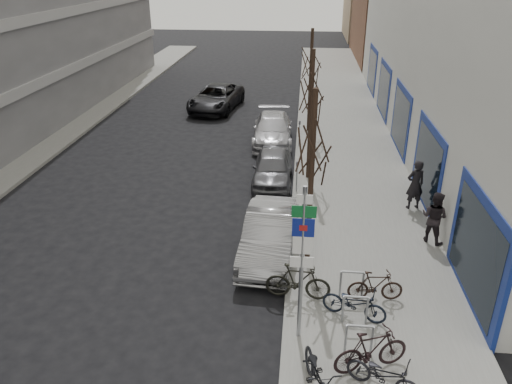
% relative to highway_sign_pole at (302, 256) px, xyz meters
% --- Properties ---
extents(ground, '(120.00, 120.00, 0.00)m').
position_rel_highway_sign_pole_xyz_m(ground, '(-2.40, 0.01, -2.46)').
color(ground, black).
rests_on(ground, ground).
extents(sidewalk_east, '(5.00, 70.00, 0.15)m').
position_rel_highway_sign_pole_xyz_m(sidewalk_east, '(2.10, 10.01, -2.38)').
color(sidewalk_east, slate).
rests_on(sidewalk_east, ground).
extents(sidewalk_west, '(3.00, 70.00, 0.15)m').
position_rel_highway_sign_pole_xyz_m(sidewalk_west, '(-13.40, 10.01, -2.38)').
color(sidewalk_west, slate).
rests_on(sidewalk_west, ground).
extents(brick_building_far, '(12.00, 14.00, 8.00)m').
position_rel_highway_sign_pole_xyz_m(brick_building_far, '(10.60, 40.01, 1.54)').
color(brick_building_far, brown).
rests_on(brick_building_far, ground).
extents(highway_sign_pole, '(0.55, 0.10, 4.20)m').
position_rel_highway_sign_pole_xyz_m(highway_sign_pole, '(0.00, 0.00, 0.00)').
color(highway_sign_pole, gray).
rests_on(highway_sign_pole, ground).
extents(bike_rack, '(0.66, 2.26, 0.83)m').
position_rel_highway_sign_pole_xyz_m(bike_rack, '(1.40, 0.61, -1.80)').
color(bike_rack, gray).
rests_on(bike_rack, sidewalk_east).
extents(tree_near, '(1.80, 1.80, 5.50)m').
position_rel_highway_sign_pole_xyz_m(tree_near, '(0.20, 3.51, 1.65)').
color(tree_near, black).
rests_on(tree_near, ground).
extents(tree_mid, '(1.80, 1.80, 5.50)m').
position_rel_highway_sign_pole_xyz_m(tree_mid, '(0.20, 10.01, 1.65)').
color(tree_mid, black).
rests_on(tree_mid, ground).
extents(tree_far, '(1.80, 1.80, 5.50)m').
position_rel_highway_sign_pole_xyz_m(tree_far, '(0.20, 16.51, 1.65)').
color(tree_far, black).
rests_on(tree_far, ground).
extents(meter_front, '(0.10, 0.08, 1.27)m').
position_rel_highway_sign_pole_xyz_m(meter_front, '(-0.25, 3.01, -1.54)').
color(meter_front, gray).
rests_on(meter_front, sidewalk_east).
extents(meter_mid, '(0.10, 0.08, 1.27)m').
position_rel_highway_sign_pole_xyz_m(meter_mid, '(-0.25, 8.51, -1.54)').
color(meter_mid, gray).
rests_on(meter_mid, sidewalk_east).
extents(meter_back, '(0.10, 0.08, 1.27)m').
position_rel_highway_sign_pole_xyz_m(meter_back, '(-0.25, 14.01, -1.54)').
color(meter_back, gray).
rests_on(meter_back, sidewalk_east).
extents(bike_near_left, '(1.03, 2.02, 1.18)m').
position_rel_highway_sign_pole_xyz_m(bike_near_left, '(0.42, -1.82, -1.72)').
color(bike_near_left, black).
rests_on(bike_near_left, sidewalk_east).
extents(bike_near_right, '(1.89, 1.17, 1.10)m').
position_rel_highway_sign_pole_xyz_m(bike_near_right, '(1.62, -0.97, -1.76)').
color(bike_near_right, black).
rests_on(bike_near_right, sidewalk_east).
extents(bike_mid_curb, '(1.76, 1.03, 1.03)m').
position_rel_highway_sign_pole_xyz_m(bike_mid_curb, '(1.40, 0.84, -1.79)').
color(bike_mid_curb, black).
rests_on(bike_mid_curb, sidewalk_east).
extents(bike_mid_inner, '(1.82, 0.64, 1.09)m').
position_rel_highway_sign_pole_xyz_m(bike_mid_inner, '(-0.06, 1.51, -1.76)').
color(bike_mid_inner, black).
rests_on(bike_mid_inner, sidewalk_east).
extents(bike_far_curb, '(1.70, 1.15, 1.00)m').
position_rel_highway_sign_pole_xyz_m(bike_far_curb, '(1.83, -1.56, -1.81)').
color(bike_far_curb, black).
rests_on(bike_far_curb, sidewalk_east).
extents(bike_far_inner, '(1.55, 0.57, 0.92)m').
position_rel_highway_sign_pole_xyz_m(bike_far_inner, '(2.03, 1.64, -1.85)').
color(bike_far_inner, black).
rests_on(bike_far_inner, sidewalk_east).
extents(parked_car_front, '(1.78, 4.51, 1.46)m').
position_rel_highway_sign_pole_xyz_m(parked_car_front, '(-1.00, 3.92, -1.73)').
color(parked_car_front, '#96969B').
rests_on(parked_car_front, ground).
extents(parked_car_mid, '(1.65, 4.01, 1.36)m').
position_rel_highway_sign_pole_xyz_m(parked_car_mid, '(-1.28, 9.61, -1.78)').
color(parked_car_mid, '#55545A').
rests_on(parked_car_mid, ground).
extents(parked_car_back, '(2.17, 4.94, 1.41)m').
position_rel_highway_sign_pole_xyz_m(parked_car_back, '(-1.63, 14.71, -1.75)').
color(parked_car_back, '#ACABB0').
rests_on(parked_car_back, ground).
extents(lane_car, '(3.23, 5.75, 1.52)m').
position_rel_highway_sign_pole_xyz_m(lane_car, '(-5.58, 20.71, -1.70)').
color(lane_car, black).
rests_on(lane_car, ground).
extents(pedestrian_near, '(0.80, 0.64, 1.90)m').
position_rel_highway_sign_pole_xyz_m(pedestrian_near, '(4.10, 7.45, -1.36)').
color(pedestrian_near, black).
rests_on(pedestrian_near, sidewalk_east).
extents(pedestrian_far, '(0.79, 0.75, 1.79)m').
position_rel_highway_sign_pole_xyz_m(pedestrian_far, '(4.26, 5.02, -1.41)').
color(pedestrian_far, black).
rests_on(pedestrian_far, sidewalk_east).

